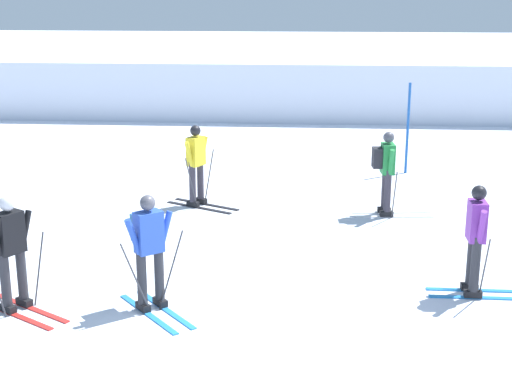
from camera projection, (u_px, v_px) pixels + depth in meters
name	position (u px, v px, depth m)	size (l,w,h in m)	color
ground_plane	(258.00, 331.00, 10.28)	(120.00, 120.00, 0.00)	silver
far_snow_ridge	(293.00, 76.00, 29.27)	(80.00, 9.59, 1.93)	silver
skier_green	(386.00, 169.00, 15.08)	(1.63, 1.00, 1.71)	silver
skier_yellow	(196.00, 163.00, 15.74)	(1.59, 1.07, 1.71)	black
skier_black	(12.00, 250.00, 10.71)	(1.55, 1.17, 1.71)	red
skier_blue	(149.00, 246.00, 10.75)	(1.31, 1.47, 1.71)	#237AC6
skier_purple	(476.00, 237.00, 11.24)	(1.60, 1.00, 1.71)	#237AC6
trail_marker_pole	(408.00, 128.00, 18.36)	(0.07, 0.07, 2.22)	#1E56AD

